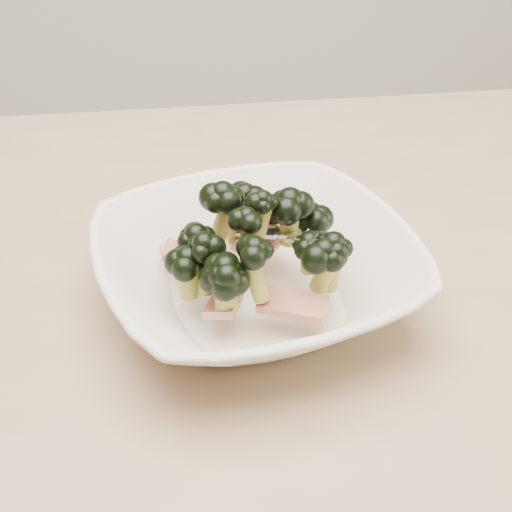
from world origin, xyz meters
name	(u,v)px	position (x,y,z in m)	size (l,w,h in m)	color
dining_table	(177,353)	(0.00, 0.00, 0.65)	(1.20, 0.80, 0.75)	tan
broccoli_dish	(256,266)	(0.07, -0.05, 0.79)	(0.33, 0.33, 0.11)	beige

